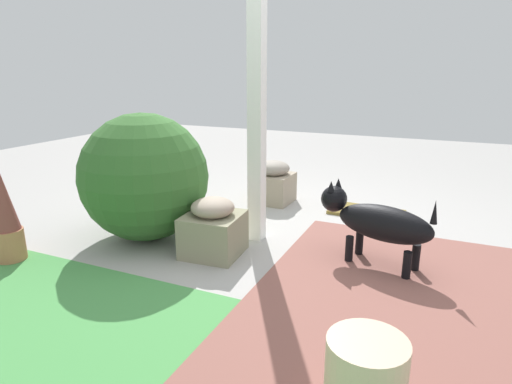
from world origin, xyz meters
TOP-DOWN VIEW (x-y plane):
  - ground_plane at (0.00, 0.00)m, footprint 12.00×12.00m
  - brick_path at (-0.87, 0.70)m, footprint 1.80×2.40m
  - porch_pillar at (0.36, 0.06)m, footprint 0.11×0.11m
  - stone_planter_nearest at (0.62, -0.93)m, footprint 0.40×0.39m
  - stone_planter_mid at (0.53, 0.47)m, footprint 0.44×0.44m
  - round_shrub at (1.19, 0.40)m, footprint 1.02×1.02m
  - terracotta_pot_tall at (1.72, -0.62)m, footprint 0.31×0.31m
  - terracotta_pot_spiky at (1.82, 1.16)m, footprint 0.21×0.21m
  - dog at (-0.59, 0.18)m, footprint 0.83×0.40m
  - doormat at (-0.34, -0.94)m, footprint 0.70×0.42m

SIDE VIEW (x-z plane):
  - ground_plane at x=0.00m, z-range 0.00..0.00m
  - brick_path at x=-0.87m, z-range 0.00..0.02m
  - doormat at x=-0.34m, z-range 0.00..0.03m
  - stone_planter_mid at x=0.53m, z-range -0.02..0.42m
  - terracotta_pot_tall at x=1.72m, z-range -0.08..0.50m
  - stone_planter_nearest at x=0.62m, z-range -0.01..0.43m
  - dog at x=-0.59m, z-range 0.05..0.61m
  - terracotta_pot_spiky at x=1.82m, z-range -0.02..0.69m
  - round_shrub at x=1.19m, z-range 0.00..1.02m
  - porch_pillar at x=0.36m, z-range 0.00..2.09m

